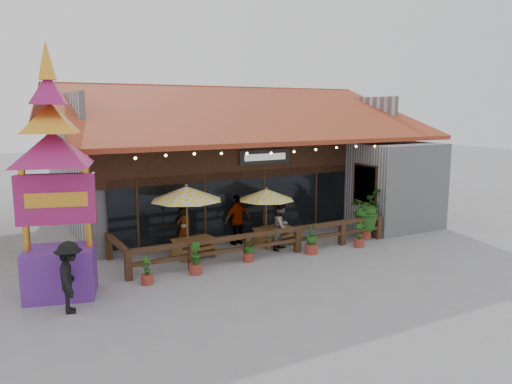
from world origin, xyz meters
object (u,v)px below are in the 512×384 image
umbrella_left (186,194)px  thai_sign_tower (53,155)px  umbrella_right (266,195)px  picnic_table_left (193,244)px  pedestrian (70,277)px  picnic_table_right (272,233)px  tropical_plant (365,211)px

umbrella_left → thai_sign_tower: (-4.23, -1.46, 1.57)m
umbrella_right → picnic_table_left: size_ratio=1.51×
umbrella_left → pedestrian: size_ratio=1.43×
umbrella_left → picnic_table_right: (3.45, 0.20, -1.79)m
umbrella_left → tropical_plant: 7.17m
picnic_table_left → tropical_plant: tropical_plant is taller
pedestrian → tropical_plant: bearing=-70.6°
picnic_table_left → tropical_plant: 6.88m
picnic_table_right → tropical_plant: size_ratio=0.78×
pedestrian → picnic_table_left: bearing=-47.0°
thai_sign_tower → tropical_plant: 11.60m
umbrella_left → picnic_table_right: size_ratio=1.68×
umbrella_right → tropical_plant: umbrella_right is taller
umbrella_left → umbrella_right: size_ratio=1.16×
pedestrian → umbrella_right: bearing=-59.1°
thai_sign_tower → picnic_table_right: bearing=12.2°
umbrella_left → thai_sign_tower: size_ratio=0.36×
umbrella_left → picnic_table_left: bearing=34.4°
umbrella_left → picnic_table_left: (0.26, 0.18, -1.80)m
picnic_table_right → thai_sign_tower: bearing=-167.8°
umbrella_right → pedestrian: (-7.30, -2.82, -1.04)m
picnic_table_right → pedestrian: size_ratio=0.85×
tropical_plant → picnic_table_left: bearing=171.4°
picnic_table_left → picnic_table_right: 3.18m
umbrella_left → picnic_table_left: size_ratio=1.75×
picnic_table_right → pedestrian: 8.19m
picnic_table_right → tropical_plant: tropical_plant is taller
umbrella_left → tropical_plant: (7.04, -0.85, -1.13)m
umbrella_right → tropical_plant: 4.11m
picnic_table_right → thai_sign_tower: (-7.68, -1.66, 3.37)m
umbrella_left → umbrella_right: (3.11, 0.08, -0.31)m
tropical_plant → pedestrian: size_ratio=1.08×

